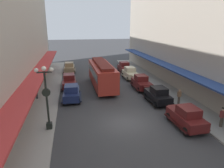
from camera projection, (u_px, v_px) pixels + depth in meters
ground_plane at (126, 123)px, 17.70m from camera, size 200.00×200.00×0.00m
sidewalk_left at (36, 131)px, 16.25m from camera, size 3.00×60.00×0.15m
sidewalk_right at (202, 115)px, 19.10m from camera, size 3.00×60.00×0.15m
parked_car_0 at (186, 116)px, 16.81m from camera, size 2.21×4.29×1.84m
parked_car_1 at (158, 95)px, 21.97m from camera, size 2.23×4.29×1.84m
parked_car_2 at (125, 67)px, 35.90m from camera, size 2.20×4.28×1.84m
parked_car_3 at (69, 81)px, 27.19m from camera, size 2.16×4.27×1.84m
parked_car_4 at (72, 92)px, 22.68m from camera, size 2.28×4.31×1.84m
parked_car_5 at (141, 82)px, 26.63m from camera, size 2.14×4.26×1.84m
parked_car_6 at (130, 73)px, 31.64m from camera, size 2.22×4.29×1.84m
parked_car_7 at (69, 67)px, 35.81m from camera, size 2.26×4.30×1.84m
streetcar at (102, 74)px, 27.14m from camera, size 2.66×9.64×3.46m
lamp_post_with_clock at (46, 96)px, 15.66m from camera, size 1.42×0.44×5.16m
fire_hydrant at (164, 91)px, 24.31m from camera, size 0.24×0.24×0.82m
pedestrian_0 at (36, 92)px, 22.81m from camera, size 0.36×0.24×1.64m
pedestrian_1 at (179, 97)px, 21.18m from camera, size 0.36×0.24×1.64m
pedestrian_2 at (222, 117)px, 16.50m from camera, size 0.36×0.28×1.67m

